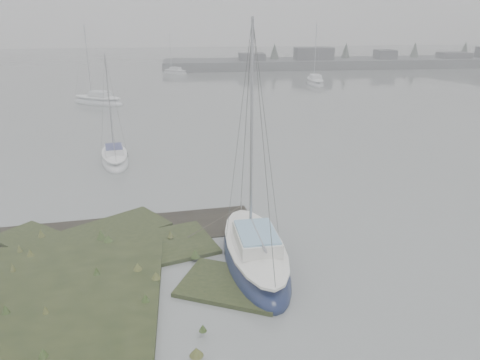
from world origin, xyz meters
TOP-DOWN VIEW (x-y plane):
  - ground at (0.00, 30.00)m, footprint 160.00×160.00m
  - far_shoreline at (26.84, 61.90)m, footprint 60.00×8.00m
  - sailboat_main at (1.50, 0.99)m, footprint 2.55×6.85m
  - sailboat_white at (-5.39, 14.37)m, footprint 2.50×5.20m
  - sailboat_far_a at (-9.58, 34.17)m, footprint 6.07×4.55m
  - sailboat_far_b at (15.72, 44.25)m, footprint 2.32×5.95m
  - sailboat_far_c at (-2.18, 57.16)m, footprint 4.42×3.83m

SIDE VIEW (x-z plane):
  - ground at x=0.00m, z-range 0.00..0.00m
  - sailboat_far_c at x=-2.18m, z-range -2.93..3.32m
  - sailboat_white at x=-5.39m, z-range -3.30..3.74m
  - sailboat_far_b at x=15.72m, z-range -3.86..4.36m
  - sailboat_far_a at x=-9.58m, z-range -3.89..4.41m
  - sailboat_main at x=1.50m, z-range -4.47..5.06m
  - far_shoreline at x=26.84m, z-range -1.22..2.93m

